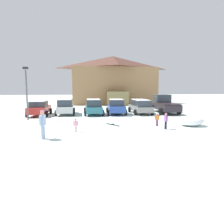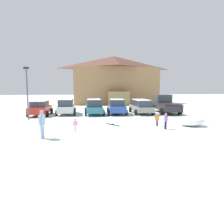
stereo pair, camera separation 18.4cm
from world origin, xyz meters
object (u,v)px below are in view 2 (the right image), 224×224
object	(u,v)px
parked_red_sedan	(40,108)
parked_blue_hatchback	(117,107)
skier_child_in_pink_snowsuit	(75,125)
parked_teal_hatchback	(94,107)
skier_child_in_orange_jacket	(157,119)
parked_grey_wagon	(141,106)
pair_of_skis	(113,125)
skier_child_in_purple_jacket	(166,120)
ski_lodge	(114,80)
parked_silver_wagon	(66,106)
pickup_truck	(165,104)
skier_adult_in_blue_parka	(42,123)
plowed_snow_pile	(191,121)
lamp_post	(27,90)

from	to	relation	value
parked_red_sedan	parked_blue_hatchback	size ratio (longest dim) A/B	1.02
skier_child_in_pink_snowsuit	parked_teal_hatchback	bearing A→B (deg)	80.44
parked_teal_hatchback	skier_child_in_orange_jacket	distance (m)	9.05
parked_red_sedan	parked_grey_wagon	world-z (taller)	parked_grey_wagon
parked_teal_hatchback	pair_of_skis	xyz separation A→B (m)	(1.30, -6.82, -0.84)
parked_grey_wagon	skier_child_in_purple_jacket	size ratio (longest dim) A/B	3.99
ski_lodge	skier_child_in_purple_jacket	distance (m)	26.11
parked_silver_wagon	parked_blue_hatchback	xyz separation A→B (m)	(5.73, -0.39, -0.07)
parked_red_sedan	pair_of_skis	size ratio (longest dim) A/B	2.80
parked_blue_hatchback	pickup_truck	world-z (taller)	pickup_truck
skier_child_in_purple_jacket	skier_adult_in_blue_parka	bearing A→B (deg)	-168.20
parked_grey_wagon	parked_red_sedan	bearing A→B (deg)	-179.05
parked_teal_hatchback	skier_child_in_orange_jacket	size ratio (longest dim) A/B	4.68
pickup_truck	skier_adult_in_blue_parka	xyz separation A→B (m)	(-11.96, -11.25, -0.05)
ski_lodge	plowed_snow_pile	distance (m)	25.32
parked_red_sedan	skier_child_in_purple_jacket	distance (m)	13.89
skier_child_in_purple_jacket	skier_child_in_orange_jacket	xyz separation A→B (m)	(-0.19, 1.27, -0.10)
ski_lodge	lamp_post	distance (m)	22.77
parked_red_sedan	pickup_truck	xyz separation A→B (m)	(14.47, 0.72, 0.17)
skier_child_in_pink_snowsuit	skier_adult_in_blue_parka	xyz separation A→B (m)	(-1.81, -1.61, 0.44)
parked_teal_hatchback	plowed_snow_pile	world-z (taller)	parked_teal_hatchback
parked_red_sedan	parked_blue_hatchback	world-z (taller)	parked_blue_hatchback
parked_grey_wagon	skier_child_in_pink_snowsuit	size ratio (longest dim) A/B	5.20
parked_blue_hatchback	skier_adult_in_blue_parka	size ratio (longest dim) A/B	2.55
parked_blue_hatchback	parked_grey_wagon	world-z (taller)	parked_blue_hatchback
parked_grey_wagon	skier_child_in_pink_snowsuit	bearing A→B (deg)	-127.60
plowed_snow_pile	parked_red_sedan	bearing A→B (deg)	149.48
skier_child_in_purple_jacket	plowed_snow_pile	world-z (taller)	skier_child_in_purple_jacket
parked_teal_hatchback	plowed_snow_pile	xyz separation A→B (m)	(7.38, -8.00, -0.46)
skier_adult_in_blue_parka	parked_silver_wagon	bearing A→B (deg)	88.90
skier_adult_in_blue_parka	skier_child_in_pink_snowsuit	bearing A→B (deg)	41.55
parked_red_sedan	parked_teal_hatchback	xyz separation A→B (m)	(5.86, 0.20, 0.05)
skier_adult_in_blue_parka	plowed_snow_pile	xyz separation A→B (m)	(10.72, 2.73, -0.54)
pair_of_skis	parked_grey_wagon	bearing A→B (deg)	58.46
lamp_post	parked_grey_wagon	bearing A→B (deg)	15.24
pickup_truck	plowed_snow_pile	xyz separation A→B (m)	(-1.23, -8.52, -0.59)
parked_teal_hatchback	ski_lodge	bearing A→B (deg)	75.08
lamp_post	parked_teal_hatchback	bearing A→B (deg)	27.13
parked_silver_wagon	skier_child_in_orange_jacket	bearing A→B (deg)	-45.82
parked_red_sedan	ski_lodge	bearing A→B (deg)	58.69
parked_teal_hatchback	skier_child_in_orange_jacket	world-z (taller)	parked_teal_hatchback
ski_lodge	parked_grey_wagon	world-z (taller)	ski_lodge
pickup_truck	skier_adult_in_blue_parka	distance (m)	16.42
pickup_truck	lamp_post	distance (m)	15.43
parked_teal_hatchback	skier_child_in_pink_snowsuit	size ratio (longest dim) A/B	5.19
parked_silver_wagon	lamp_post	size ratio (longest dim) A/B	0.84
pickup_truck	pair_of_skis	size ratio (longest dim) A/B	3.76
skier_adult_in_blue_parka	skier_child_in_purple_jacket	bearing A→B (deg)	11.80
parked_blue_hatchback	pair_of_skis	xyz separation A→B (m)	(-1.30, -6.74, -0.84)
skier_child_in_purple_jacket	skier_adult_in_blue_parka	xyz separation A→B (m)	(-8.22, -1.72, 0.28)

